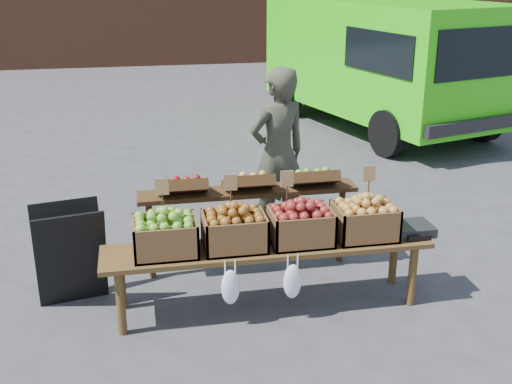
{
  "coord_description": "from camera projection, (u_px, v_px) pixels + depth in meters",
  "views": [
    {
      "loc": [
        -0.02,
        -5.0,
        2.77
      ],
      "look_at": [
        0.99,
        0.17,
        0.85
      ],
      "focal_mm": 45.0,
      "sensor_mm": 36.0,
      "label": 1
    }
  ],
  "objects": [
    {
      "name": "crate_russet_pears",
      "position": [
        234.0,
        231.0,
        5.14
      ],
      "size": [
        0.5,
        0.4,
        0.28
      ],
      "primitive_type": null,
      "color": "#965627",
      "rests_on": "display_bench"
    },
    {
      "name": "weighing_scale",
      "position": [
        411.0,
        229.0,
        5.45
      ],
      "size": [
        0.34,
        0.3,
        0.08
      ],
      "primitive_type": "cube",
      "color": "black",
      "rests_on": "display_bench"
    },
    {
      "name": "chalkboard_sign",
      "position": [
        70.0,
        254.0,
        5.39
      ],
      "size": [
        0.62,
        0.42,
        0.87
      ],
      "primitive_type": null,
      "rotation": [
        0.0,
        0.0,
        0.19
      ],
      "color": "black",
      "rests_on": "ground"
    },
    {
      "name": "vendor",
      "position": [
        278.0,
        154.0,
        6.52
      ],
      "size": [
        0.76,
        0.62,
        1.79
      ],
      "primitive_type": "imported",
      "rotation": [
        0.0,
        0.0,
        3.48
      ],
      "color": "#383B2B",
      "rests_on": "ground"
    },
    {
      "name": "crate_golden_apples",
      "position": [
        165.0,
        237.0,
        5.04
      ],
      "size": [
        0.5,
        0.4,
        0.28
      ],
      "primitive_type": null,
      "color": "#559E1F",
      "rests_on": "display_bench"
    },
    {
      "name": "crate_red_apples",
      "position": [
        301.0,
        226.0,
        5.24
      ],
      "size": [
        0.5,
        0.4,
        0.28
      ],
      "primitive_type": null,
      "color": "maroon",
      "rests_on": "display_bench"
    },
    {
      "name": "crate_green_apples",
      "position": [
        365.0,
        221.0,
        5.34
      ],
      "size": [
        0.5,
        0.4,
        0.28
      ],
      "primitive_type": null,
      "color": "#A77F1E",
      "rests_on": "display_bench"
    },
    {
      "name": "ground",
      "position": [
        148.0,
        298.0,
        5.56
      ],
      "size": [
        80.0,
        80.0,
        0.0
      ],
      "primitive_type": "plane",
      "color": "#3E3E40"
    },
    {
      "name": "display_bench",
      "position": [
        267.0,
        276.0,
        5.34
      ],
      "size": [
        2.7,
        0.56,
        0.57
      ],
      "primitive_type": null,
      "color": "#4E3618",
      "rests_on": "ground"
    },
    {
      "name": "delivery_van",
      "position": [
        381.0,
        65.0,
        10.86
      ],
      "size": [
        3.44,
        5.23,
        2.15
      ],
      "primitive_type": null,
      "rotation": [
        0.0,
        0.0,
        0.28
      ],
      "color": "#2EDB10",
      "rests_on": "ground"
    },
    {
      "name": "back_table",
      "position": [
        248.0,
        218.0,
        5.91
      ],
      "size": [
        2.1,
        0.44,
        1.04
      ],
      "primitive_type": null,
      "color": "#3A2511",
      "rests_on": "ground"
    }
  ]
}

